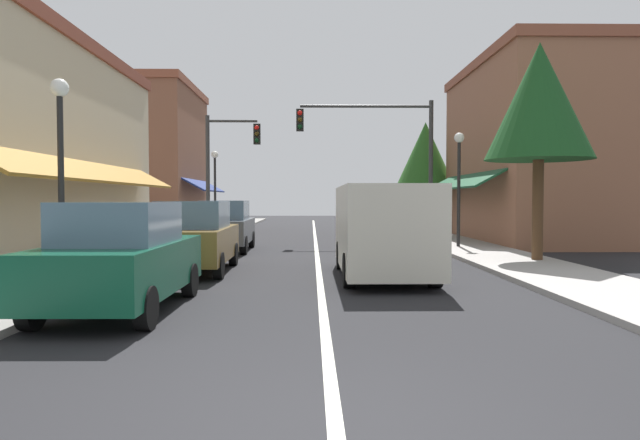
# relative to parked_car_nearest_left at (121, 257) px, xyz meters

# --- Properties ---
(ground_plane) EXTENTS (80.00, 80.00, 0.00)m
(ground_plane) POSITION_rel_parked_car_nearest_left_xyz_m (3.25, 13.02, -0.88)
(ground_plane) COLOR black
(sidewalk_left) EXTENTS (2.60, 56.00, 0.12)m
(sidewalk_left) POSITION_rel_parked_car_nearest_left_xyz_m (-2.25, 13.02, -0.82)
(sidewalk_left) COLOR gray
(sidewalk_left) RESTS_ON ground
(sidewalk_right) EXTENTS (2.60, 56.00, 0.12)m
(sidewalk_right) POSITION_rel_parked_car_nearest_left_xyz_m (8.75, 13.02, -0.82)
(sidewalk_right) COLOR #A39E99
(sidewalk_right) RESTS_ON ground
(lane_center_stripe) EXTENTS (0.14, 52.00, 0.01)m
(lane_center_stripe) POSITION_rel_parked_car_nearest_left_xyz_m (3.25, 13.02, -0.88)
(lane_center_stripe) COLOR silver
(lane_center_stripe) RESTS_ON ground
(storefront_right_block) EXTENTS (5.97, 10.20, 7.72)m
(storefront_right_block) POSITION_rel_parked_car_nearest_left_xyz_m (12.38, 15.02, 2.98)
(storefront_right_block) COLOR #8E5B42
(storefront_right_block) RESTS_ON ground
(storefront_far_left) EXTENTS (6.03, 8.20, 8.22)m
(storefront_far_left) POSITION_rel_parked_car_nearest_left_xyz_m (-5.90, 23.02, 3.23)
(storefront_far_left) COLOR brown
(storefront_far_left) RESTS_ON ground
(parked_car_nearest_left) EXTENTS (1.81, 4.12, 1.77)m
(parked_car_nearest_left) POSITION_rel_parked_car_nearest_left_xyz_m (0.00, 0.00, 0.00)
(parked_car_nearest_left) COLOR #0F4C33
(parked_car_nearest_left) RESTS_ON ground
(parked_car_second_left) EXTENTS (1.83, 4.12, 1.77)m
(parked_car_second_left) POSITION_rel_parked_car_nearest_left_xyz_m (0.16, 4.94, 0.00)
(parked_car_second_left) COLOR brown
(parked_car_second_left) RESTS_ON ground
(parked_car_third_left) EXTENTS (1.82, 4.12, 1.77)m
(parked_car_third_left) POSITION_rel_parked_car_nearest_left_xyz_m (0.05, 10.69, 0.00)
(parked_car_third_left) COLOR #4C5156
(parked_car_third_left) RESTS_ON ground
(van_in_lane) EXTENTS (2.02, 5.19, 2.12)m
(van_in_lane) POSITION_rel_parked_car_nearest_left_xyz_m (4.73, 3.95, 0.27)
(van_in_lane) COLOR beige
(van_in_lane) RESTS_ON ground
(traffic_signal_mast_arm) EXTENTS (5.69, 0.50, 5.91)m
(traffic_signal_mast_arm) POSITION_rel_parked_car_nearest_left_xyz_m (6.11, 14.30, 3.19)
(traffic_signal_mast_arm) COLOR #333333
(traffic_signal_mast_arm) RESTS_ON ground
(traffic_signal_left_corner) EXTENTS (2.46, 0.50, 5.55)m
(traffic_signal_left_corner) POSITION_rel_parked_car_nearest_left_xyz_m (-0.77, 16.10, 2.73)
(traffic_signal_left_corner) COLOR #333333
(traffic_signal_left_corner) RESTS_ON ground
(street_lamp_left_near) EXTENTS (0.36, 0.36, 4.21)m
(street_lamp_left_near) POSITION_rel_parked_car_nearest_left_xyz_m (-1.93, 2.25, 2.01)
(street_lamp_left_near) COLOR black
(street_lamp_left_near) RESTS_ON ground
(street_lamp_right_mid) EXTENTS (0.36, 0.36, 4.21)m
(street_lamp_right_mid) POSITION_rel_parked_car_nearest_left_xyz_m (8.39, 11.14, 2.01)
(street_lamp_right_mid) COLOR black
(street_lamp_right_mid) RESTS_ON ground
(street_lamp_left_far) EXTENTS (0.36, 0.36, 4.27)m
(street_lamp_left_far) POSITION_rel_parked_car_nearest_left_xyz_m (-1.83, 19.72, 2.04)
(street_lamp_left_far) COLOR black
(street_lamp_left_far) RESTS_ON ground
(tree_right_near) EXTENTS (2.96, 2.96, 6.18)m
(tree_right_near) POSITION_rel_parked_car_nearest_left_xyz_m (9.42, 6.60, 3.64)
(tree_right_near) COLOR #4C331E
(tree_right_near) RESTS_ON ground
(tree_right_far) EXTENTS (3.70, 3.70, 5.94)m
(tree_right_far) POSITION_rel_parked_car_nearest_left_xyz_m (9.20, 21.11, 3.02)
(tree_right_far) COLOR #4C331E
(tree_right_far) RESTS_ON ground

